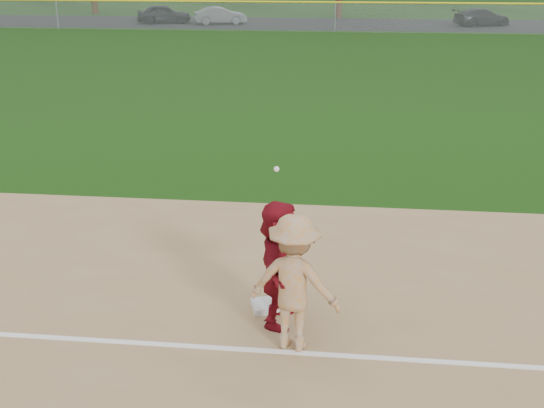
# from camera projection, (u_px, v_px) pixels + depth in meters

# --- Properties ---
(ground) EXTENTS (160.00, 160.00, 0.00)m
(ground) POSITION_uv_depth(u_px,v_px,m) (260.00, 322.00, 10.00)
(ground) COLOR #153B0B
(ground) RESTS_ON ground
(foul_line) EXTENTS (60.00, 0.10, 0.01)m
(foul_line) POSITION_uv_depth(u_px,v_px,m) (253.00, 350.00, 9.24)
(foul_line) COLOR white
(foul_line) RESTS_ON infield_dirt
(parking_asphalt) EXTENTS (120.00, 10.00, 0.01)m
(parking_asphalt) POSITION_uv_depth(u_px,v_px,m) (337.00, 24.00, 52.90)
(parking_asphalt) COLOR black
(parking_asphalt) RESTS_ON ground
(first_base) EXTENTS (0.54, 0.54, 0.10)m
(first_base) POSITION_uv_depth(u_px,v_px,m) (267.00, 306.00, 10.32)
(first_base) COLOR silver
(first_base) RESTS_ON infield_dirt
(base_runner) EXTENTS (0.65, 1.76, 1.87)m
(base_runner) POSITION_uv_depth(u_px,v_px,m) (279.00, 263.00, 9.67)
(base_runner) COLOR maroon
(base_runner) RESTS_ON infield_dirt
(car_left) EXTENTS (4.50, 2.84, 1.43)m
(car_left) POSITION_uv_depth(u_px,v_px,m) (164.00, 14.00, 53.14)
(car_left) COLOR black
(car_left) RESTS_ON parking_asphalt
(car_mid) EXTENTS (4.17, 2.51, 1.30)m
(car_mid) POSITION_uv_depth(u_px,v_px,m) (220.00, 15.00, 52.43)
(car_mid) COLOR #575A5F
(car_mid) RESTS_ON parking_asphalt
(car_right) EXTENTS (4.70, 3.45, 1.27)m
(car_right) POSITION_uv_depth(u_px,v_px,m) (482.00, 17.00, 51.11)
(car_right) COLOR black
(car_right) RESTS_ON parking_asphalt
(first_base_play) EXTENTS (1.37, 0.97, 2.46)m
(first_base_play) POSITION_uv_depth(u_px,v_px,m) (294.00, 283.00, 9.03)
(first_base_play) COLOR #9A9A9C
(first_base_play) RESTS_ON infield_dirt
(outfield_fence) EXTENTS (110.00, 0.12, 110.00)m
(outfield_fence) POSITION_uv_depth(u_px,v_px,m) (336.00, 3.00, 46.63)
(outfield_fence) COLOR #999EA0
(outfield_fence) RESTS_ON ground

